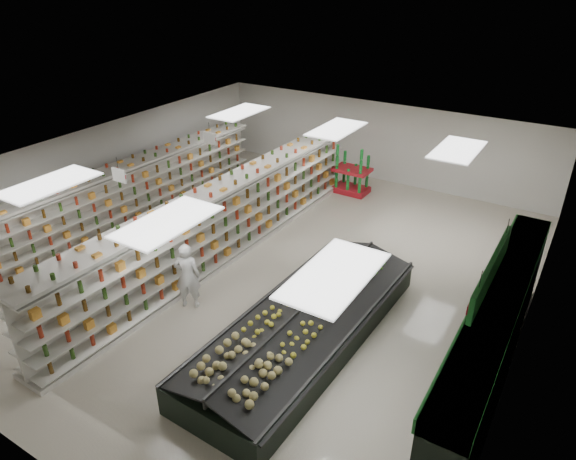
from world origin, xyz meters
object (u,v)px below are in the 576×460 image
Objects in this scene: gondola_left at (124,198)px; produce_island at (306,323)px; gondola_center at (224,224)px; shopper_main at (187,276)px; shopper_background at (272,173)px; soda_endcap at (352,172)px.

gondola_left is 1.69× the size of produce_island.
gondola_center is 4.72m from produce_island.
produce_island is 3.35m from shopper_main.
shopper_background reaches higher than produce_island.
produce_island is 4.93× the size of shopper_background.
gondola_center is at bearing 4.59° from gondola_left.
soda_endcap is at bearing 108.53° from produce_island.
gondola_center is at bearing -133.35° from shopper_background.
produce_island is at bearing -11.36° from gondola_left.
shopper_main is (-3.29, -0.40, 0.44)m from produce_island.
shopper_background is at bearing 128.22° from produce_island.
gondola_center is 5.23m from shopper_background.
gondola_left is 8.33× the size of shopper_background.
produce_island is at bearing -112.39° from shopper_background.
shopper_main is 1.27× the size of shopper_background.
soda_endcap is (1.22, 6.43, -0.21)m from gondola_center.
shopper_background is (2.64, 5.12, -0.24)m from gondola_left.
shopper_background is (-1.55, 4.98, -0.33)m from gondola_center.
produce_island is at bearing -71.47° from soda_endcap.
soda_endcap reaches higher than shopper_background.
shopper_main reaches higher than shopper_background.
gondola_center is 7.59× the size of soda_endcap.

